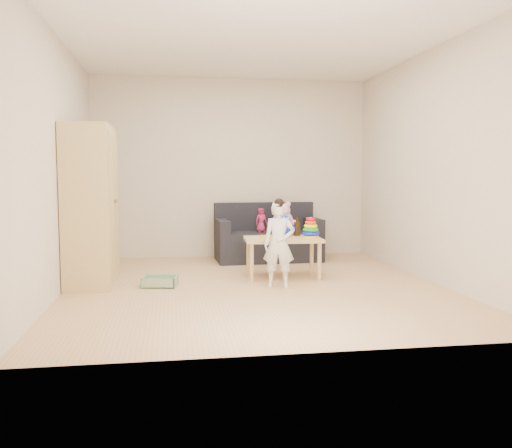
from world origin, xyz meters
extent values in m
plane|color=tan|center=(0.00, 0.00, 0.00)|extent=(4.50, 4.50, 0.00)
plane|color=white|center=(0.00, 0.00, 2.60)|extent=(4.50, 4.50, 0.00)
plane|color=beige|center=(0.00, 2.25, 1.30)|extent=(4.00, 0.00, 4.00)
plane|color=beige|center=(0.00, -2.25, 1.30)|extent=(4.00, 0.00, 4.00)
plane|color=beige|center=(-2.00, 0.00, 1.30)|extent=(0.00, 4.50, 4.50)
plane|color=beige|center=(2.00, 0.00, 1.30)|extent=(0.00, 4.50, 4.50)
cube|color=tan|center=(-1.75, 0.39, 0.86)|extent=(0.48, 0.96, 1.72)
cube|color=black|center=(0.45, 1.73, 0.20)|extent=(1.46, 0.77, 0.41)
cube|color=#DFC77A|center=(0.40, 0.45, 0.23)|extent=(0.92, 0.61, 0.47)
imported|color=silver|center=(0.25, -0.08, 0.45)|extent=(0.38, 0.30, 0.90)
imported|color=#B52255|center=(0.35, 1.69, 0.57)|extent=(0.19, 0.15, 0.33)
cylinder|color=yellow|center=(0.73, 0.44, 0.48)|extent=(0.19, 0.19, 0.02)
cylinder|color=silver|center=(0.73, 0.44, 0.59)|extent=(0.02, 0.02, 0.22)
torus|color=#0E1EE0|center=(0.73, 0.44, 0.51)|extent=(0.21, 0.21, 0.04)
torus|color=#179A17|center=(0.73, 0.44, 0.56)|extent=(0.18, 0.18, 0.04)
torus|color=#FFEB0D|center=(0.73, 0.44, 0.60)|extent=(0.16, 0.16, 0.04)
torus|color=#FF360D|center=(0.73, 0.44, 0.64)|extent=(0.13, 0.13, 0.04)
torus|color=red|center=(0.73, 0.44, 0.68)|extent=(0.11, 0.11, 0.04)
cylinder|color=black|center=(0.61, 0.63, 0.55)|extent=(0.07, 0.07, 0.17)
cylinder|color=black|center=(0.61, 0.63, 0.65)|extent=(0.03, 0.03, 0.05)
cylinder|color=black|center=(0.61, 0.63, 0.67)|extent=(0.04, 0.04, 0.01)
cube|color=#FFF11A|center=(0.27, 0.55, 0.47)|extent=(0.23, 0.23, 0.02)
camera|label=1|loc=(-0.88, -5.70, 1.19)|focal=38.00mm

